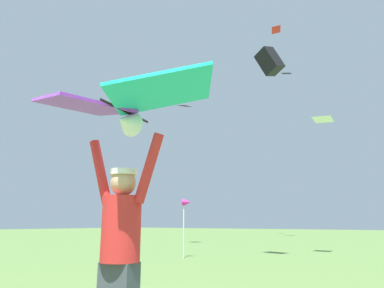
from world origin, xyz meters
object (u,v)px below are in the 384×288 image
distant_kite_black_high_right (270,61)px  marker_flag (187,206)px  held_stunt_kite (121,104)px  distant_kite_white_far_center (323,119)px  distant_kite_red_high_left (276,30)px  kite_flyer_person (120,248)px  distant_kite_black_mid_right (185,105)px  distant_kite_black_overhead_distant (287,73)px

distant_kite_black_high_right → marker_flag: bearing=-160.9°
distant_kite_black_high_right → held_stunt_kite: bearing=-77.9°
held_stunt_kite → distant_kite_white_far_center: size_ratio=1.97×
distant_kite_red_high_left → distant_kite_black_high_right: bearing=-71.2°
kite_flyer_person → distant_kite_black_high_right: 10.34m
kite_flyer_person → distant_kite_black_mid_right: (-8.46, 12.50, 6.60)m
distant_kite_black_overhead_distant → marker_flag: size_ratio=0.58×
distant_kite_black_overhead_distant → marker_flag: 20.72m
kite_flyer_person → distant_kite_red_high_left: 33.55m
distant_kite_black_mid_right → distant_kite_black_high_right: size_ratio=0.83×
kite_flyer_person → marker_flag: bearing=122.0°
kite_flyer_person → held_stunt_kite: 1.28m
distant_kite_black_high_right → distant_kite_black_overhead_distant: size_ratio=1.00×
distant_kite_red_high_left → distant_kite_black_mid_right: bearing=-91.5°
held_stunt_kite → marker_flag: 8.87m
distant_kite_black_high_right → distant_kite_black_overhead_distant: 17.99m
held_stunt_kite → distant_kite_white_far_center: bearing=94.2°
distant_kite_white_far_center → marker_flag: bearing=-137.2°
held_stunt_kite → distant_kite_white_far_center: 11.48m
marker_flag → kite_flyer_person: bearing=-58.0°
distant_kite_white_far_center → distant_kite_black_overhead_distant: 16.81m
held_stunt_kite → distant_kite_black_high_right: (-1.82, 8.51, 4.44)m
kite_flyer_person → held_stunt_kite: size_ratio=0.99×
distant_kite_black_mid_right → distant_kite_black_overhead_distant: (1.96, 11.90, 5.93)m
distant_kite_red_high_left → distant_kite_black_mid_right: distant_kite_red_high_left is taller
kite_flyer_person → distant_kite_white_far_center: bearing=94.1°
held_stunt_kite → distant_kite_black_high_right: distant_kite_black_high_right is taller
kite_flyer_person → distant_kite_black_mid_right: distant_kite_black_mid_right is taller
distant_kite_white_far_center → distant_kite_black_mid_right: (-7.66, 1.48, 2.50)m
held_stunt_kite → distant_kite_black_overhead_distant: bearing=104.9°
distant_kite_white_far_center → marker_flag: 6.23m
distant_kite_black_overhead_distant → kite_flyer_person: bearing=-75.1°
distant_kite_red_high_left → distant_kite_white_far_center: size_ratio=1.09×
distant_kite_black_overhead_distant → marker_flag: distant_kite_black_overhead_distant is taller
distant_kite_red_high_left → distant_kite_black_mid_right: 18.59m
distant_kite_white_far_center → held_stunt_kite: bearing=-85.8°
kite_flyer_person → distant_kite_black_mid_right: bearing=124.1°
distant_kite_black_high_right → distant_kite_black_overhead_distant: distant_kite_black_overhead_distant is taller
distant_kite_red_high_left → distant_kite_black_overhead_distant: (1.57, -2.47, -5.87)m
distant_kite_red_high_left → distant_kite_black_overhead_distant: bearing=-57.5°
kite_flyer_person → distant_kite_red_high_left: distant_kite_red_high_left is taller
distant_kite_black_overhead_distant → distant_kite_black_high_right: bearing=-73.6°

